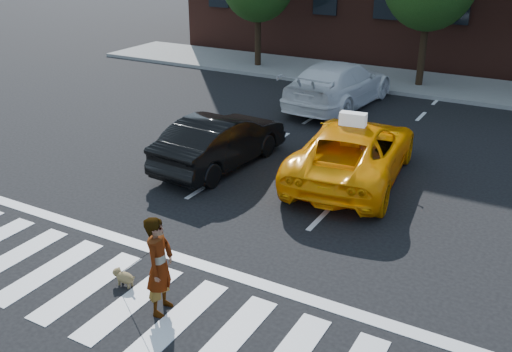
# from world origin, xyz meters

# --- Properties ---
(ground) EXTENTS (120.00, 120.00, 0.00)m
(ground) POSITION_xyz_m (0.00, 0.00, 0.00)
(ground) COLOR black
(ground) RESTS_ON ground
(crosswalk) EXTENTS (13.00, 2.40, 0.01)m
(crosswalk) POSITION_xyz_m (0.00, 0.00, 0.01)
(crosswalk) COLOR silver
(crosswalk) RESTS_ON ground
(stop_line) EXTENTS (12.00, 0.30, 0.01)m
(stop_line) POSITION_xyz_m (0.00, 1.60, 0.01)
(stop_line) COLOR silver
(stop_line) RESTS_ON ground
(sidewalk_far) EXTENTS (30.00, 4.00, 0.15)m
(sidewalk_far) POSITION_xyz_m (0.00, 17.50, 0.07)
(sidewalk_far) COLOR slate
(sidewalk_far) RESTS_ON ground
(taxi) EXTENTS (3.08, 5.62, 1.49)m
(taxi) POSITION_xyz_m (1.40, 7.00, 0.75)
(taxi) COLOR #FF9B05
(taxi) RESTS_ON ground
(black_sedan) EXTENTS (1.78, 4.44, 1.43)m
(black_sedan) POSITION_xyz_m (-2.00, 6.04, 0.72)
(black_sedan) COLOR black
(black_sedan) RESTS_ON ground
(white_suv) EXTENTS (2.62, 5.75, 1.63)m
(white_suv) POSITION_xyz_m (-1.40, 12.99, 0.81)
(white_suv) COLOR white
(white_suv) RESTS_ON ground
(woman) EXTENTS (0.55, 0.72, 1.76)m
(woman) POSITION_xyz_m (0.62, 0.11, 0.88)
(woman) COLOR #999999
(woman) RESTS_ON ground
(dog) EXTENTS (0.53, 0.21, 0.30)m
(dog) POSITION_xyz_m (-0.46, 0.36, 0.18)
(dog) COLOR #8C6647
(dog) RESTS_ON ground
(taxi_sign) EXTENTS (0.68, 0.35, 0.32)m
(taxi_sign) POSITION_xyz_m (1.40, 6.80, 1.65)
(taxi_sign) COLOR white
(taxi_sign) RESTS_ON taxi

